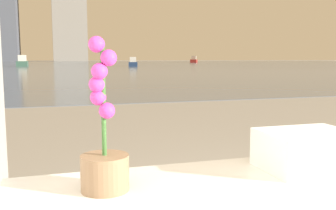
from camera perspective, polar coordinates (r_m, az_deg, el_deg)
potted_orchid at (r=0.99m, az=-9.72°, el=-6.88°), size 0.13×0.13×0.40m
towel_stack at (r=1.25m, az=20.46°, el=-6.42°), size 0.28×0.21×0.12m
harbor_water at (r=62.02m, az=-16.51°, el=6.04°), size 180.00×110.00×0.01m
harbor_boat_1 at (r=40.70m, az=-5.36°, el=6.38°), size 1.44×2.81×1.01m
harbor_boat_2 at (r=77.58m, az=3.96°, el=6.83°), size 2.70×3.81×1.36m
harbor_boat_3 at (r=43.94m, az=-21.31°, el=6.08°), size 1.16×3.23×1.21m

